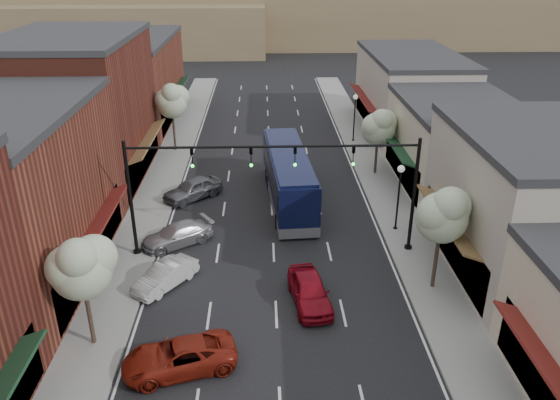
{
  "coord_description": "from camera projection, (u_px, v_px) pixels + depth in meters",
  "views": [
    {
      "loc": [
        -0.51,
        -19.96,
        16.36
      ],
      "look_at": [
        0.46,
        10.61,
        2.2
      ],
      "focal_mm": 35.0,
      "sensor_mm": 36.0,
      "label": 1
    }
  ],
  "objects": [
    {
      "name": "bldg_right_far",
      "position": [
        409.0,
        92.0,
        52.87
      ],
      "size": [
        9.14,
        16.1,
        7.4
      ],
      "color": "#AA9D92",
      "rests_on": "ground"
    },
    {
      "name": "parked_car_b",
      "position": [
        165.0,
        276.0,
        28.78
      ],
      "size": [
        3.38,
        3.92,
        1.28
      ],
      "primitive_type": "imported",
      "rotation": [
        0.0,
        0.0,
        -0.63
      ],
      "color": "silver",
      "rests_on": "ground"
    },
    {
      "name": "tree_right_near",
      "position": [
        444.0,
        213.0,
        26.94
      ],
      "size": [
        2.85,
        2.65,
        5.95
      ],
      "color": "#47382B",
      "rests_on": "ground"
    },
    {
      "name": "bldg_right_midfar",
      "position": [
        455.0,
        144.0,
        40.38
      ],
      "size": [
        9.14,
        12.1,
        6.4
      ],
      "color": "beige",
      "rests_on": "ground"
    },
    {
      "name": "red_hatchback",
      "position": [
        310.0,
        291.0,
        27.35
      ],
      "size": [
        2.32,
        4.54,
        1.48
      ],
      "primitive_type": "imported",
      "rotation": [
        0.0,
        0.0,
        0.14
      ],
      "color": "maroon",
      "rests_on": "ground"
    },
    {
      "name": "lamp_post_near",
      "position": [
        399.0,
        187.0,
        33.48
      ],
      "size": [
        0.44,
        0.44,
        4.44
      ],
      "color": "black",
      "rests_on": "ground"
    },
    {
      "name": "lamp_post_far",
      "position": [
        355.0,
        110.0,
        49.35
      ],
      "size": [
        0.44,
        0.44,
        4.44
      ],
      "color": "black",
      "rests_on": "ground"
    },
    {
      "name": "tree_right_far",
      "position": [
        379.0,
        126.0,
        41.64
      ],
      "size": [
        2.85,
        2.65,
        5.43
      ],
      "color": "#47382B",
      "rests_on": "ground"
    },
    {
      "name": "parked_car_c",
      "position": [
        177.0,
        235.0,
        32.86
      ],
      "size": [
        4.71,
        3.92,
        1.29
      ],
      "primitive_type": "imported",
      "rotation": [
        0.0,
        0.0,
        -1.0
      ],
      "color": "#A6A5AB",
      "rests_on": "ground"
    },
    {
      "name": "parked_car_a",
      "position": [
        179.0,
        357.0,
        23.03
      ],
      "size": [
        5.23,
        3.42,
        1.34
      ],
      "primitive_type": "imported",
      "rotation": [
        0.0,
        0.0,
        -1.3
      ],
      "color": "maroon",
      "rests_on": "ground"
    },
    {
      "name": "curb_left",
      "position": [
        179.0,
        183.0,
        41.53
      ],
      "size": [
        0.25,
        73.0,
        0.17
      ],
      "primitive_type": "cube",
      "color": "gray",
      "rests_on": "ground"
    },
    {
      "name": "curb_right",
      "position": [
        362.0,
        181.0,
        41.94
      ],
      "size": [
        0.25,
        73.0,
        0.17
      ],
      "primitive_type": "cube",
      "color": "gray",
      "rests_on": "ground"
    },
    {
      "name": "signal_mast_left",
      "position": [
        172.0,
        182.0,
        30.14
      ],
      "size": [
        8.22,
        0.46,
        7.0
      ],
      "color": "black",
      "rests_on": "ground"
    },
    {
      "name": "sidewalk_right",
      "position": [
        380.0,
        181.0,
        41.98
      ],
      "size": [
        2.8,
        73.0,
        0.15
      ],
      "primitive_type": "cube",
      "color": "gray",
      "rests_on": "ground"
    },
    {
      "name": "hill_far",
      "position": [
        264.0,
        8.0,
        104.09
      ],
      "size": [
        120.0,
        30.0,
        12.0
      ],
      "primitive_type": "cube",
      "color": "#7A6647",
      "rests_on": "ground"
    },
    {
      "name": "parked_car_d",
      "position": [
        193.0,
        189.0,
        38.87
      ],
      "size": [
        4.49,
        4.24,
        1.5
      ],
      "primitive_type": "imported",
      "rotation": [
        0.0,
        0.0,
        -0.85
      ],
      "color": "#595B61",
      "rests_on": "ground"
    },
    {
      "name": "bldg_left_far",
      "position": [
        128.0,
        80.0,
        55.48
      ],
      "size": [
        10.14,
        18.1,
        8.4
      ],
      "color": "brown",
      "rests_on": "ground"
    },
    {
      "name": "sidewalk_left",
      "position": [
        160.0,
        183.0,
        41.49
      ],
      "size": [
        2.8,
        73.0,
        0.15
      ],
      "primitive_type": "cube",
      "color": "gray",
      "rests_on": "ground"
    },
    {
      "name": "ground",
      "position": [
        277.0,
        341.0,
        24.99
      ],
      "size": [
        160.0,
        160.0,
        0.0
      ],
      "primitive_type": "plane",
      "color": "black",
      "rests_on": "ground"
    },
    {
      "name": "bldg_right_midnear",
      "position": [
        530.0,
        204.0,
        29.19
      ],
      "size": [
        9.14,
        12.1,
        7.9
      ],
      "color": "#AA9D92",
      "rests_on": "ground"
    },
    {
      "name": "tree_left_near",
      "position": [
        81.0,
        266.0,
        22.93
      ],
      "size": [
        2.85,
        2.65,
        5.69
      ],
      "color": "#47382B",
      "rests_on": "ground"
    },
    {
      "name": "coach_bus",
      "position": [
        288.0,
        176.0,
        37.99
      ],
      "size": [
        3.41,
        11.98,
        3.62
      ],
      "rotation": [
        0.0,
        0.0,
        0.07
      ],
      "color": "black",
      "rests_on": "ground"
    },
    {
      "name": "signal_mast_right",
      "position": [
        374.0,
        179.0,
        30.46
      ],
      "size": [
        8.22,
        0.46,
        7.0
      ],
      "color": "black",
      "rests_on": "ground"
    },
    {
      "name": "hill_near",
      "position": [
        119.0,
        27.0,
        93.33
      ],
      "size": [
        50.0,
        20.0,
        8.0
      ],
      "primitive_type": "cube",
      "color": "#7A6647",
      "rests_on": "ground"
    },
    {
      "name": "tree_left_far",
      "position": [
        172.0,
        100.0,
        46.35
      ],
      "size": [
        2.85,
        2.65,
        6.13
      ],
      "color": "#47382B",
      "rests_on": "ground"
    },
    {
      "name": "bldg_left_midfar",
      "position": [
        78.0,
        110.0,
        40.45
      ],
      "size": [
        10.14,
        14.1,
        10.9
      ],
      "color": "maroon",
      "rests_on": "ground"
    }
  ]
}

